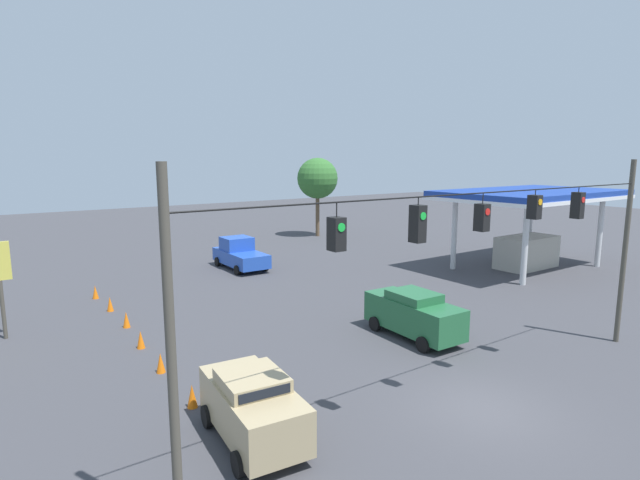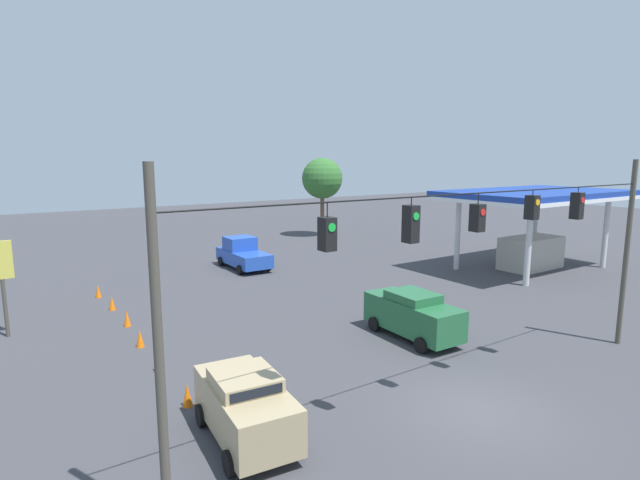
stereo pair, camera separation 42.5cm
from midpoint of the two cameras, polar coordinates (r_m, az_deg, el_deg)
The scene contains 13 objects.
ground_plane at distance 16.76m, azimuth 18.45°, elevation -18.03°, with size 140.00×140.00×0.00m, color #3D3D42.
overhead_signal_span at distance 15.48m, azimuth 18.15°, elevation -1.52°, with size 18.85×0.38×7.52m.
sedan_tan_parked_shoulder at distance 14.26m, azimuth -7.63°, elevation -18.23°, with size 2.29×4.12×1.91m.
sedan_green_crossing_near at distance 21.75m, azimuth 11.08°, elevation -8.31°, with size 2.08×4.64×1.98m.
pickup_truck_blue_oncoming_deep at distance 34.99m, azimuth -8.47°, elevation -1.59°, with size 2.36×5.08×2.12m.
traffic_cone_nearest at distance 16.53m, azimuth -14.17°, elevation -16.79°, with size 0.32×0.32×0.73m, color orange.
traffic_cone_second at distance 19.21m, azimuth -17.39°, elevation -13.12°, with size 0.32×0.32×0.73m, color orange.
traffic_cone_third at distance 21.72m, azimuth -19.35°, elevation -10.56°, with size 0.32×0.32×0.73m, color orange.
traffic_cone_fourth at distance 24.46m, azimuth -20.72°, elevation -8.39°, with size 0.32×0.32×0.73m, color orange.
traffic_cone_fifth at distance 27.25m, azimuth -22.27°, elevation -6.68°, with size 0.32×0.32×0.73m, color orange.
traffic_cone_farthest at distance 29.94m, azimuth -23.65°, elevation -5.36°, with size 0.32×0.32×0.73m, color orange.
gas_station at distance 37.04m, azimuth 23.55°, elevation 2.96°, with size 12.88×7.73×5.39m.
tree_horizon_left at distance 48.26m, azimuth 0.51°, elevation 7.02°, with size 3.91×3.91×7.57m.
Camera 2 is at (11.88, 8.95, 7.59)m, focal length 28.00 mm.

